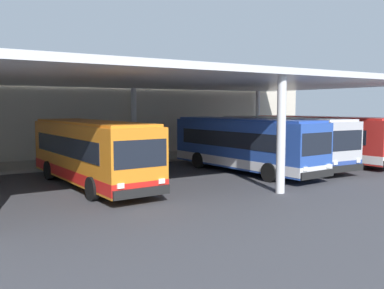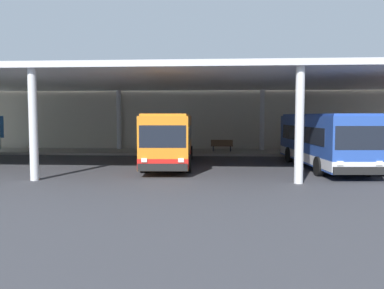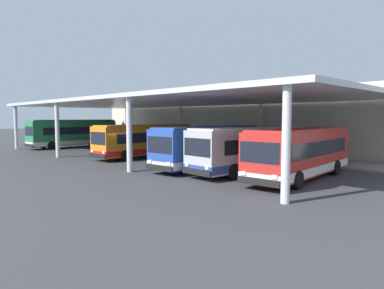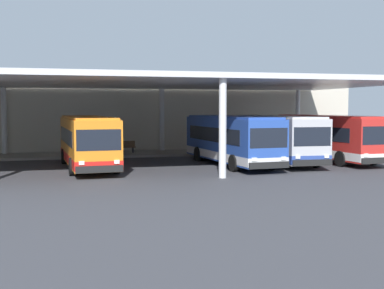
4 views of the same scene
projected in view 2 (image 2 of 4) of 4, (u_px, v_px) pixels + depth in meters
ground_plane at (170, 174)px, 21.02m from camera, size 200.00×200.00×0.00m
platform_kerb at (188, 152)px, 32.70m from camera, size 42.00×4.50×0.18m
station_building_facade at (191, 112)px, 35.70m from camera, size 48.00×1.60×6.80m
canopy_shelter at (180, 81)px, 26.11m from camera, size 40.00×17.00×5.55m
bus_second_bay at (170, 139)px, 24.62m from camera, size 3.13×10.65×3.17m
bus_middle_bay at (322, 140)px, 23.41m from camera, size 3.30×10.69×3.17m
bus_far_bay at (380, 139)px, 23.72m from camera, size 2.97×10.61×3.17m
bench_waiting at (222, 145)px, 32.53m from camera, size 1.80×0.45×0.92m
trash_bin at (178, 145)px, 32.78m from camera, size 0.52×0.52×0.98m
banner_sign at (0, 129)px, 32.83m from camera, size 0.70×0.12×3.20m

